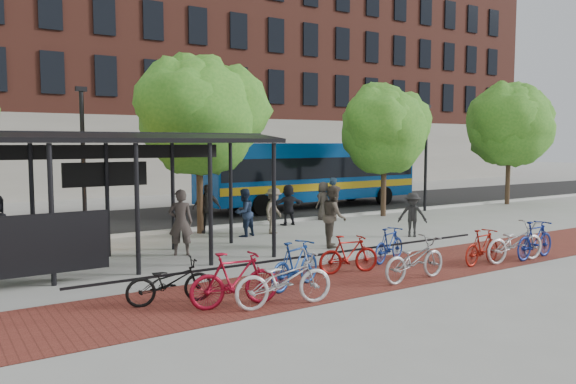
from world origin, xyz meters
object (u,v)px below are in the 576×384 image
bike_3 (295,264)px  pedestrian_5 (288,205)px  pedestrian_6 (323,201)px  pedestrian_3 (274,211)px  pedestrian_8 (334,216)px  bike_1 (235,279)px  pedestrian_9 (412,215)px  bus (311,171)px  pedestrian_1 (181,222)px  lamp_post_left (83,160)px  bike_2 (284,280)px  tree_d (510,121)px  bike_10 (515,242)px  bike_6 (415,259)px  pedestrian_4 (207,209)px  bike_5 (349,254)px  pedestrian_7 (332,199)px  lamp_post_right (426,154)px  bus_shelter (75,155)px  tree_b (201,111)px  tree_c (385,126)px  bike_11 (535,240)px  bike_0 (170,282)px  bike_7 (389,245)px  bike_9 (482,247)px  pedestrian_2 (244,213)px

bike_3 → pedestrian_5: size_ratio=1.11×
pedestrian_6 → bike_3: bearing=34.0°
pedestrian_3 → pedestrian_8: 3.24m
bike_1 → pedestrian_9: bearing=-58.1°
bus → pedestrian_8: (-5.73, -9.30, -0.90)m
pedestrian_1 → bike_3: bearing=122.9°
lamp_post_left → bike_1: lamp_post_left is taller
bike_2 → pedestrian_3: pedestrian_3 is taller
tree_d → bike_10: size_ratio=3.06×
bike_6 → pedestrian_4: pedestrian_4 is taller
bike_5 → pedestrian_7: bearing=-22.1°
bike_10 → bike_3: bearing=86.7°
lamp_post_right → bike_3: bearing=-147.1°
bus_shelter → tree_b: tree_b is taller
lamp_post_right → pedestrian_1: (-14.15, -3.71, -1.77)m
tree_c → bike_11: bearing=-107.6°
bike_1 → pedestrian_1: (1.12, 5.56, 0.41)m
tree_d → pedestrian_4: size_ratio=3.66×
bike_0 → bike_1: size_ratio=0.95×
pedestrian_7 → bike_11: bearing=55.0°
bike_5 → bike_6: bearing=-137.4°
bike_7 → pedestrian_6: bearing=-44.2°
bike_0 → pedestrian_4: 9.21m
lamp_post_right → bike_7: bearing=-141.2°
pedestrian_9 → bike_11: bearing=-43.7°
lamp_post_right → bike_9: 12.43m
bus_shelter → bike_10: bus_shelter is taller
tree_b → pedestrian_3: size_ratio=3.83×
bike_6 → bike_7: bearing=-30.8°
bike_11 → bus_shelter: bearing=58.5°
lamp_post_right → bike_5: lamp_post_right is taller
bike_1 → pedestrian_8: pedestrian_8 is taller
bus_shelter → tree_d: (23.23, 3.83, 1.47)m
bike_6 → pedestrian_5: size_ratio=1.22×
bus → pedestrian_5: bearing=-136.4°
lamp_post_right → bike_9: lamp_post_right is taller
pedestrian_6 → pedestrian_1: bearing=9.5°
tree_b → bike_3: 9.44m
bike_5 → bike_7: 1.87m
bike_10 → bike_11: bike_10 is taller
bike_5 → pedestrian_1: pedestrian_1 is taller
bike_5 → bike_9: size_ratio=1.00×
bus_shelter → pedestrian_8: (7.60, -1.02, -2.01)m
tree_b → pedestrian_8: 6.42m
tree_b → bike_7: (2.23, -7.53, -3.97)m
pedestrian_1 → bike_1: bearing=103.3°
bike_0 → bike_10: size_ratio=0.84×
lamp_post_right → pedestrian_4: (-11.76, -0.35, -1.85)m
bike_1 → pedestrian_2: bearing=-22.3°
tree_b → bike_9: tree_b is taller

